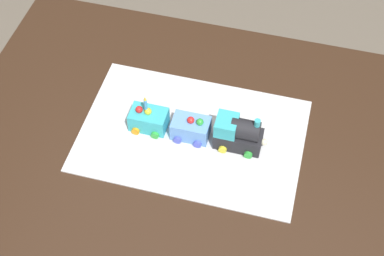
{
  "coord_description": "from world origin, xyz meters",
  "views": [
    {
      "loc": [
        -0.19,
        0.86,
        2.0
      ],
      "look_at": [
        0.05,
        -0.05,
        0.77
      ],
      "focal_mm": 54.09,
      "sensor_mm": 36.0,
      "label": 1
    }
  ],
  "objects_px": {
    "cake_locomotive": "(238,133)",
    "cake_car_gondola_sky_blue": "(191,128)",
    "birthday_candle": "(145,103)",
    "cake_car_caboose_turquoise": "(149,119)",
    "dining_table": "(205,177)"
  },
  "relations": [
    {
      "from": "cake_locomotive",
      "to": "cake_car_gondola_sky_blue",
      "type": "bearing_deg",
      "value": -0.0
    },
    {
      "from": "cake_locomotive",
      "to": "birthday_candle",
      "type": "relative_size",
      "value": 2.95
    },
    {
      "from": "cake_locomotive",
      "to": "cake_car_caboose_turquoise",
      "type": "relative_size",
      "value": 1.4
    },
    {
      "from": "cake_car_gondola_sky_blue",
      "to": "cake_car_caboose_turquoise",
      "type": "bearing_deg",
      "value": 0.0
    },
    {
      "from": "dining_table",
      "to": "birthday_candle",
      "type": "height_order",
      "value": "birthday_candle"
    },
    {
      "from": "dining_table",
      "to": "cake_locomotive",
      "type": "xyz_separation_m",
      "value": [
        -0.07,
        -0.05,
        0.16
      ]
    },
    {
      "from": "dining_table",
      "to": "cake_car_gondola_sky_blue",
      "type": "xyz_separation_m",
      "value": [
        0.06,
        -0.05,
        0.14
      ]
    },
    {
      "from": "cake_car_gondola_sky_blue",
      "to": "birthday_candle",
      "type": "bearing_deg",
      "value": 0.0
    },
    {
      "from": "dining_table",
      "to": "birthday_candle",
      "type": "relative_size",
      "value": 29.5
    },
    {
      "from": "cake_car_gondola_sky_blue",
      "to": "cake_car_caboose_turquoise",
      "type": "xyz_separation_m",
      "value": [
        0.12,
        0.0,
        0.0
      ]
    },
    {
      "from": "cake_car_gondola_sky_blue",
      "to": "cake_car_caboose_turquoise",
      "type": "relative_size",
      "value": 1.0
    },
    {
      "from": "dining_table",
      "to": "cake_car_gondola_sky_blue",
      "type": "distance_m",
      "value": 0.16
    },
    {
      "from": "birthday_candle",
      "to": "cake_locomotive",
      "type": "bearing_deg",
      "value": 180.0
    },
    {
      "from": "cake_car_gondola_sky_blue",
      "to": "birthday_candle",
      "type": "height_order",
      "value": "birthday_candle"
    },
    {
      "from": "cake_locomotive",
      "to": "cake_car_gondola_sky_blue",
      "type": "xyz_separation_m",
      "value": [
        0.13,
        -0.0,
        -0.02
      ]
    }
  ]
}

